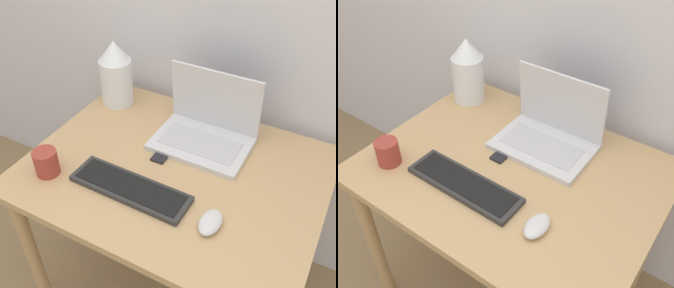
# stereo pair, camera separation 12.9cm
# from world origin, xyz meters

# --- Properties ---
(desk) EXTENTS (1.00, 0.78, 0.73)m
(desk) POSITION_xyz_m (0.00, 0.39, 0.63)
(desk) COLOR tan
(desk) RESTS_ON ground_plane
(laptop) EXTENTS (0.35, 0.25, 0.26)m
(laptop) POSITION_xyz_m (0.03, 0.58, 0.79)
(laptop) COLOR silver
(laptop) RESTS_ON desk
(keyboard) EXTENTS (0.40, 0.13, 0.02)m
(keyboard) POSITION_xyz_m (-0.08, 0.23, 0.74)
(keyboard) COLOR #2D2D2D
(keyboard) RESTS_ON desk
(mouse) EXTENTS (0.06, 0.11, 0.03)m
(mouse) POSITION_xyz_m (0.21, 0.22, 0.75)
(mouse) COLOR silver
(mouse) RESTS_ON desk
(vase) EXTENTS (0.13, 0.13, 0.28)m
(vase) POSITION_xyz_m (-0.40, 0.64, 0.87)
(vase) COLOR white
(vase) RESTS_ON desk
(mp3_player) EXTENTS (0.05, 0.06, 0.01)m
(mp3_player) POSITION_xyz_m (-0.07, 0.41, 0.74)
(mp3_player) COLOR black
(mp3_player) RESTS_ON desk
(mug) EXTENTS (0.08, 0.08, 0.09)m
(mug) POSITION_xyz_m (-0.37, 0.17, 0.78)
(mug) COLOR #9E382D
(mug) RESTS_ON desk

